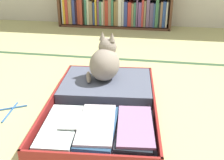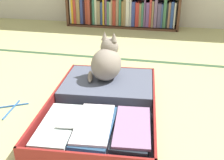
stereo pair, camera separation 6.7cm
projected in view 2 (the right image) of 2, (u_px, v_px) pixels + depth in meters
name	position (u px, v px, depth m)	size (l,w,h in m)	color
ground_plane	(82.00, 123.00, 1.47)	(10.00, 10.00, 0.00)	tan
tatami_border	(119.00, 59.00, 2.40)	(4.80, 0.05, 0.00)	#304E32
open_suitcase	(104.00, 102.00, 1.60)	(0.69, 1.03, 0.09)	maroon
black_cat	(107.00, 62.00, 1.74)	(0.26, 0.27, 0.31)	gray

